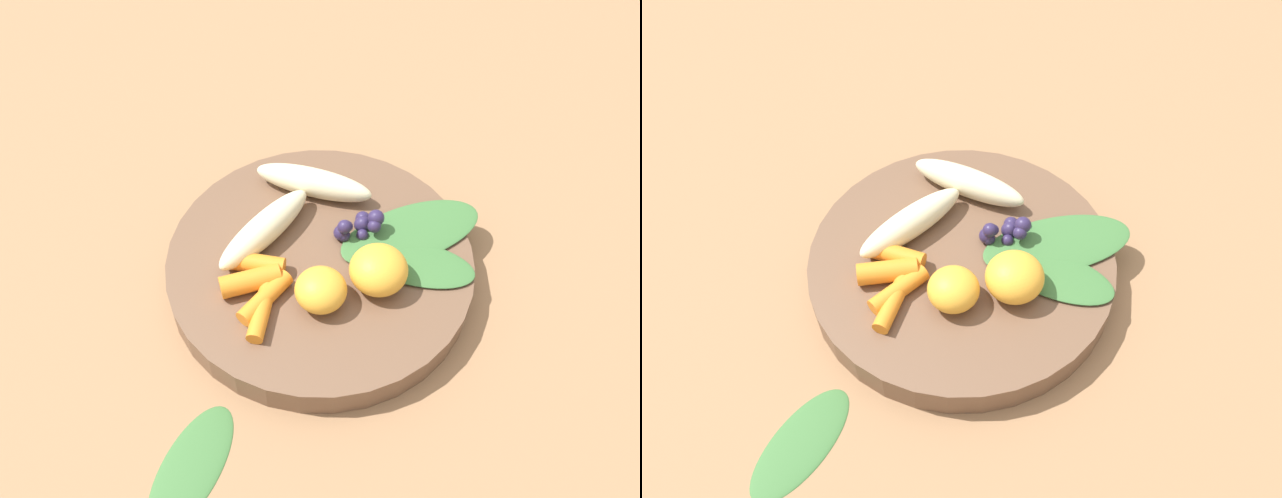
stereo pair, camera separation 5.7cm
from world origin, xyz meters
The scene contains 14 objects.
ground_plane centered at (0.00, 0.00, 0.00)m, with size 2.40×2.40×0.00m, color #99704C.
bowl centered at (0.00, 0.00, 0.01)m, with size 0.27×0.27×0.03m, color brown.
banana_peeled_left centered at (-0.01, -0.05, 0.04)m, with size 0.11×0.03×0.03m, color beige.
banana_peeled_right centered at (-0.08, -0.02, 0.04)m, with size 0.11×0.03×0.03m, color beige.
orange_segment_near centered at (0.02, 0.05, 0.05)m, with size 0.05×0.05×0.04m, color #F4A833.
orange_segment_far centered at (0.05, 0.01, 0.05)m, with size 0.04×0.04×0.03m, color #F4A833.
carrot_front centered at (0.02, -0.05, 0.04)m, with size 0.02×0.02×0.05m, color orange.
carrot_mid_left centered at (0.04, -0.05, 0.04)m, with size 0.02×0.02×0.05m, color orange.
carrot_mid_right centered at (0.05, -0.04, 0.04)m, with size 0.02×0.02×0.06m, color orange.
carrot_rear centered at (0.07, -0.04, 0.04)m, with size 0.01×0.01×0.05m, color orange.
blueberry_pile centered at (-0.03, 0.03, 0.04)m, with size 0.04×0.04×0.03m.
kale_leaf_left centered at (0.00, 0.08, 0.03)m, with size 0.11×0.05×0.01m, color #3D7038.
kale_leaf_right centered at (-0.03, 0.08, 0.03)m, with size 0.14×0.06×0.01m, color #3D7038.
kale_leaf_stray centered at (0.19, -0.08, 0.00)m, with size 0.10×0.05×0.01m, color #3D7038.
Camera 2 is at (0.34, 0.10, 0.49)m, focal length 36.87 mm.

